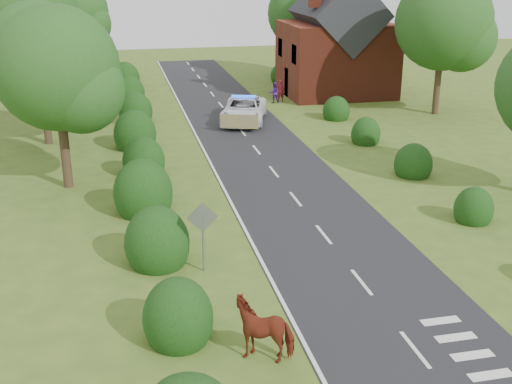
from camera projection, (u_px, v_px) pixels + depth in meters
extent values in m
plane|color=#425D20|center=(361.00, 283.00, 21.36)|extent=(120.00, 120.00, 0.00)
cube|color=black|center=(260.00, 155.00, 35.10)|extent=(6.00, 70.00, 0.02)
cube|color=white|center=(415.00, 349.00, 17.68)|extent=(0.12, 1.80, 0.01)
cube|color=white|center=(361.00, 282.00, 21.35)|extent=(0.12, 1.80, 0.01)
cube|color=white|center=(324.00, 234.00, 25.01)|extent=(0.12, 1.80, 0.01)
cube|color=white|center=(296.00, 199.00, 28.68)|extent=(0.12, 1.80, 0.01)
cube|color=white|center=(274.00, 172.00, 32.34)|extent=(0.12, 1.80, 0.01)
cube|color=white|center=(256.00, 150.00, 36.01)|extent=(0.12, 1.80, 0.01)
cube|color=white|center=(242.00, 132.00, 39.67)|extent=(0.12, 1.80, 0.01)
cube|color=white|center=(231.00, 117.00, 43.34)|extent=(0.12, 1.80, 0.01)
cube|color=white|center=(221.00, 105.00, 47.00)|extent=(0.12, 1.80, 0.01)
cube|color=white|center=(212.00, 94.00, 50.67)|extent=(0.12, 1.80, 0.01)
cube|color=white|center=(205.00, 85.00, 54.33)|extent=(0.12, 1.80, 0.01)
cube|color=white|center=(199.00, 77.00, 57.99)|extent=(0.12, 1.80, 0.01)
cube|color=white|center=(193.00, 70.00, 61.66)|extent=(0.12, 1.80, 0.01)
cube|color=white|center=(188.00, 63.00, 65.32)|extent=(0.12, 1.80, 0.01)
cube|color=white|center=(208.00, 158.00, 34.50)|extent=(0.12, 70.00, 0.01)
cube|color=white|center=(491.00, 375.00, 16.60)|extent=(1.20, 0.35, 0.01)
cube|color=white|center=(472.00, 355.00, 17.42)|extent=(1.20, 0.35, 0.01)
cube|color=white|center=(456.00, 337.00, 18.25)|extent=(1.20, 0.35, 0.01)
cube|color=white|center=(440.00, 321.00, 19.07)|extent=(1.20, 0.35, 0.01)
ellipsoid|color=black|center=(178.00, 318.00, 18.01)|extent=(2.00, 2.10, 2.40)
ellipsoid|color=black|center=(157.00, 243.00, 22.52)|extent=(2.30, 2.41, 2.70)
ellipsoid|color=black|center=(143.00, 194.00, 27.03)|extent=(2.50, 2.62, 3.00)
ellipsoid|color=black|center=(144.00, 162.00, 31.72)|extent=(2.10, 2.20, 2.50)
ellipsoid|color=black|center=(135.00, 135.00, 36.23)|extent=(2.40, 2.52, 2.80)
ellipsoid|color=black|center=(136.00, 112.00, 41.81)|extent=(2.20, 2.31, 2.60)
ellipsoid|color=black|center=(129.00, 94.00, 47.25)|extent=(2.30, 2.41, 2.70)
ellipsoid|color=black|center=(125.00, 79.00, 52.72)|extent=(2.40, 2.52, 2.80)
ellipsoid|color=black|center=(474.00, 209.00, 26.15)|extent=(1.60, 1.68, 1.90)
ellipsoid|color=black|center=(413.00, 164.00, 31.67)|extent=(1.90, 2.00, 2.10)
ellipsoid|color=black|center=(366.00, 134.00, 37.16)|extent=(1.70, 1.78, 2.00)
ellipsoid|color=black|center=(336.00, 111.00, 42.72)|extent=(1.80, 1.89, 2.00)
ellipsoid|color=black|center=(280.00, 76.00, 55.50)|extent=(1.70, 1.78, 2.00)
cylinder|color=#332316|center=(65.00, 146.00, 29.62)|extent=(0.44, 0.44, 3.96)
sphere|color=#22471C|center=(56.00, 68.00, 28.38)|extent=(5.60, 5.60, 5.60)
sphere|color=#2C621D|center=(81.00, 90.00, 28.38)|extent=(3.92, 3.92, 3.92)
cylinder|color=#332316|center=(45.00, 112.00, 36.68)|extent=(0.44, 0.44, 3.74)
sphere|color=#22471C|center=(38.00, 52.00, 35.51)|extent=(5.60, 5.60, 5.60)
sphere|color=#2C621D|center=(58.00, 68.00, 35.49)|extent=(3.92, 3.92, 3.92)
cylinder|color=#332316|center=(34.00, 74.00, 45.35)|extent=(0.44, 0.44, 4.84)
sphere|color=#22471C|center=(27.00, 10.00, 43.83)|extent=(6.80, 6.80, 6.80)
sphere|color=#2C621D|center=(46.00, 27.00, 43.83)|extent=(4.76, 4.76, 4.76)
cylinder|color=#332316|center=(77.00, 57.00, 55.13)|extent=(0.44, 0.44, 4.18)
sphere|color=#22471C|center=(72.00, 12.00, 53.82)|extent=(6.00, 6.00, 6.00)
sphere|color=#2C621D|center=(86.00, 24.00, 53.82)|extent=(4.20, 4.20, 4.20)
cylinder|color=#332316|center=(438.00, 82.00, 43.62)|extent=(0.44, 0.44, 4.40)
sphere|color=#22471C|center=(444.00, 22.00, 42.24)|extent=(6.40, 6.40, 6.40)
sphere|color=#2C621D|center=(462.00, 38.00, 42.23)|extent=(4.48, 4.48, 4.48)
cylinder|color=#332316|center=(301.00, 55.00, 57.33)|extent=(0.44, 0.44, 3.96)
sphere|color=#22471C|center=(302.00, 13.00, 56.09)|extent=(6.00, 6.00, 6.00)
sphere|color=#2C621D|center=(315.00, 24.00, 56.07)|extent=(4.20, 4.20, 4.20)
cylinder|color=gray|center=(203.00, 242.00, 21.79)|extent=(0.08, 0.08, 2.20)
cube|color=gray|center=(202.00, 217.00, 21.48)|extent=(1.06, 0.04, 1.06)
cube|color=maroon|center=(336.00, 59.00, 49.84)|extent=(8.00, 7.00, 5.50)
cube|color=black|center=(338.00, 13.00, 48.65)|extent=(5.94, 7.40, 5.94)
imported|color=#631F0F|center=(265.00, 331.00, 17.33)|extent=(2.22, 1.69, 1.40)
imported|color=white|center=(244.00, 110.00, 41.99)|extent=(4.24, 6.27, 1.60)
cube|color=yellow|center=(239.00, 122.00, 39.30)|extent=(2.29, 0.77, 0.88)
cube|color=blue|center=(244.00, 96.00, 41.69)|extent=(1.60, 0.74, 0.14)
imported|color=maroon|center=(280.00, 91.00, 47.93)|extent=(0.62, 0.42, 1.63)
imported|color=#411C73|center=(274.00, 93.00, 47.46)|extent=(0.76, 0.59, 1.54)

